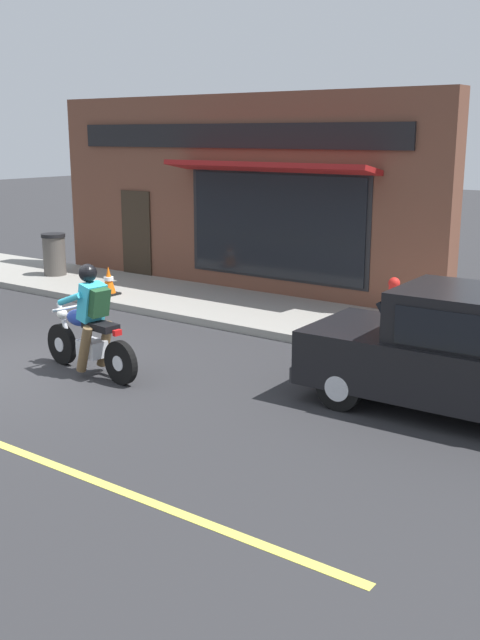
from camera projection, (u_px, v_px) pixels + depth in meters
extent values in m
plane|color=#2B2B2D|center=(6.00, 369.00, 11.11)|extent=(80.00, 80.00, 0.00)
cube|color=gray|center=(108.00, 287.00, 16.72)|extent=(2.60, 22.00, 0.14)
cube|color=brown|center=(235.00, 196.00, 16.07)|extent=(0.50, 9.82, 4.20)
cube|color=black|center=(275.00, 226.00, 15.29)|extent=(0.04, 4.12, 2.10)
cube|color=black|center=(275.00, 226.00, 15.30)|extent=(0.02, 4.32, 2.20)
cube|color=#2D2319|center=(137.00, 236.00, 17.66)|extent=(0.04, 0.90, 2.10)
cube|color=maroon|center=(267.00, 167.00, 14.74)|extent=(0.81, 4.71, 0.24)
cube|color=black|center=(227.00, 136.00, 15.55)|extent=(0.06, 8.35, 0.50)
cylinder|color=black|center=(62.00, 344.00, 11.28)|extent=(0.17, 0.63, 0.62)
cylinder|color=silver|center=(62.00, 344.00, 11.28)|extent=(0.14, 0.23, 0.22)
cylinder|color=black|center=(121.00, 363.00, 10.36)|extent=(0.17, 0.63, 0.62)
cylinder|color=silver|center=(121.00, 363.00, 10.36)|extent=(0.14, 0.23, 0.22)
cube|color=silver|center=(92.00, 348.00, 10.76)|extent=(0.32, 0.43, 0.24)
ellipsoid|color=#1E3899|center=(80.00, 318.00, 10.83)|extent=(0.35, 0.55, 0.24)
cube|color=black|center=(101.00, 326.00, 10.52)|extent=(0.32, 0.58, 0.10)
cylinder|color=silver|center=(65.00, 325.00, 11.13)|extent=(0.11, 0.33, 0.68)
cylinder|color=silver|center=(68.00, 308.00, 10.99)|extent=(0.56, 0.10, 0.04)
sphere|color=silver|center=(62.00, 314.00, 11.13)|extent=(0.16, 0.16, 0.16)
cylinder|color=silver|center=(119.00, 358.00, 10.64)|extent=(0.14, 0.56, 0.08)
cube|color=red|center=(117.00, 333.00, 10.29)|extent=(0.13, 0.07, 0.08)
cylinder|color=brown|center=(84.00, 349.00, 10.58)|extent=(0.18, 0.36, 0.71)
cylinder|color=brown|center=(105.00, 344.00, 10.84)|extent=(0.18, 0.36, 0.71)
cube|color=#33B2D1|center=(92.00, 302.00, 10.57)|extent=(0.37, 0.36, 0.57)
cylinder|color=#33B2D1|center=(70.00, 299.00, 10.57)|extent=(0.15, 0.53, 0.26)
cylinder|color=#33B2D1|center=(93.00, 295.00, 10.86)|extent=(0.15, 0.53, 0.26)
sphere|color=black|center=(88.00, 273.00, 10.51)|extent=(0.26, 0.26, 0.26)
cube|color=#1E4728|center=(99.00, 302.00, 10.46)|extent=(0.30, 0.27, 0.42)
cylinder|color=black|center=(340.00, 387.00, 9.40)|extent=(0.20, 0.61, 0.60)
cylinder|color=silver|center=(340.00, 387.00, 9.40)|extent=(0.21, 0.34, 0.33)
cylinder|color=black|center=(386.00, 359.00, 10.55)|extent=(0.20, 0.61, 0.60)
cylinder|color=silver|center=(386.00, 359.00, 10.55)|extent=(0.21, 0.34, 0.33)
cube|color=black|center=(454.00, 366.00, 9.24)|extent=(1.77, 3.75, 0.70)
cube|color=black|center=(479.00, 319.00, 8.95)|extent=(1.50, 1.95, 0.66)
cube|color=black|center=(409.00, 313.00, 9.44)|extent=(1.34, 0.39, 0.51)
cube|color=black|center=(459.00, 333.00, 8.38)|extent=(0.08, 1.52, 0.46)
cube|color=silver|center=(303.00, 343.00, 9.83)|extent=(0.24, 0.05, 0.14)
cube|color=silver|center=(339.00, 327.00, 10.64)|extent=(0.24, 0.05, 0.14)
cube|color=#28282B|center=(323.00, 361.00, 10.31)|extent=(1.61, 0.17, 0.20)
cylinder|color=red|center=(392.00, 323.00, 12.90)|extent=(0.24, 0.24, 0.16)
cylinder|color=red|center=(393.00, 302.00, 12.81)|extent=(0.18, 0.18, 0.58)
sphere|color=red|center=(394.00, 283.00, 12.73)|extent=(0.20, 0.20, 0.20)
cylinder|color=red|center=(390.00, 300.00, 12.70)|extent=(0.10, 0.08, 0.08)
cylinder|color=red|center=(397.00, 298.00, 12.90)|extent=(0.10, 0.08, 0.08)
cube|color=black|center=(109.00, 294.00, 15.55)|extent=(0.36, 0.36, 0.04)
cone|color=orange|center=(109.00, 280.00, 15.47)|extent=(0.28, 0.28, 0.56)
cylinder|color=white|center=(109.00, 279.00, 15.47)|extent=(0.20, 0.20, 0.08)
cylinder|color=#514C47|center=(54.00, 256.00, 17.63)|extent=(0.52, 0.52, 0.90)
cylinder|color=black|center=(53.00, 235.00, 17.51)|extent=(0.56, 0.56, 0.08)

